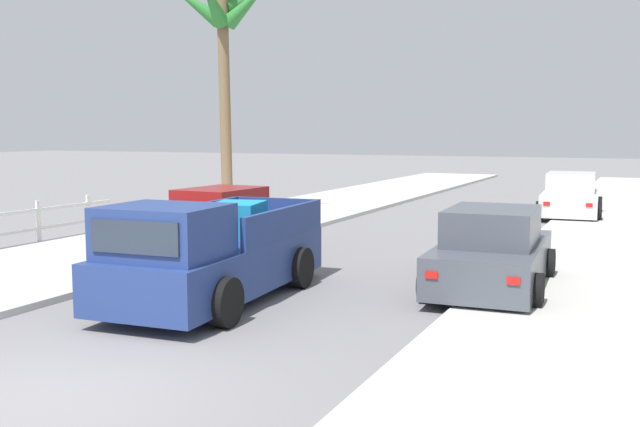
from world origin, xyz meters
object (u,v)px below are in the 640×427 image
object	(u,v)px
car_right_near	(223,221)
car_left_mid	(492,253)
palm_tree_left_fore	(224,28)
car_left_near	(571,197)
pickup_truck	(211,256)

from	to	relation	value
car_right_near	car_left_mid	xyz separation A→B (m)	(6.99, -1.92, 0.00)
palm_tree_left_fore	car_left_mid	bearing A→B (deg)	-37.03
car_left_near	palm_tree_left_fore	size ratio (longest dim) A/B	0.54
pickup_truck	palm_tree_left_fore	distance (m)	14.05
pickup_truck	car_right_near	xyz separation A→B (m)	(-2.81, 4.78, -0.09)
car_left_near	car_right_near	bearing A→B (deg)	-123.67
car_left_near	pickup_truck	bearing A→B (deg)	-105.56
pickup_truck	car_left_near	size ratio (longest dim) A/B	1.23
car_left_near	car_left_mid	world-z (taller)	same
car_left_near	palm_tree_left_fore	bearing A→B (deg)	-157.98
car_left_mid	palm_tree_left_fore	size ratio (longest dim) A/B	0.54
car_left_near	palm_tree_left_fore	world-z (taller)	palm_tree_left_fore
pickup_truck	car_left_near	bearing A→B (deg)	74.44
car_left_mid	pickup_truck	bearing A→B (deg)	-145.61
pickup_truck	car_left_mid	xyz separation A→B (m)	(4.18, 2.86, -0.09)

